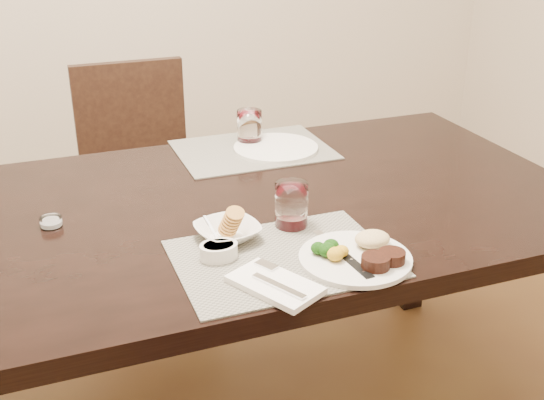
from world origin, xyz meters
name	(u,v)px	position (x,y,z in m)	size (l,w,h in m)	color
dining_table	(203,237)	(0.00, 0.00, 0.67)	(2.00, 1.00, 0.75)	black
chair_far	(140,170)	(0.00, 0.93, 0.50)	(0.42, 0.42, 0.90)	black
placemat_near	(282,258)	(0.09, -0.32, 0.75)	(0.46, 0.34, 0.00)	slate
placemat_far	(253,150)	(0.26, 0.35, 0.75)	(0.46, 0.34, 0.00)	slate
dinner_plate	(361,255)	(0.25, -0.39, 0.77)	(0.24, 0.24, 0.04)	silver
napkin_fork	(275,284)	(0.04, -0.42, 0.76)	(0.18, 0.21, 0.02)	white
steak_knife	(351,262)	(0.22, -0.39, 0.76)	(0.03, 0.25, 0.01)	silver
cracker_bowl	(227,231)	(0.01, -0.19, 0.77)	(0.17, 0.17, 0.06)	silver
sauce_ramekin	(219,250)	(-0.03, -0.27, 0.77)	(0.08, 0.13, 0.07)	silver
wine_glass_near	(291,207)	(0.17, -0.18, 0.80)	(0.08, 0.08, 0.11)	white
far_plate	(276,148)	(0.32, 0.32, 0.76)	(0.26, 0.26, 0.01)	silver
wine_glass_far	(249,129)	(0.27, 0.41, 0.80)	(0.08, 0.08, 0.11)	white
salt_cellar	(51,222)	(-0.36, 0.03, 0.76)	(0.05, 0.05, 0.02)	white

